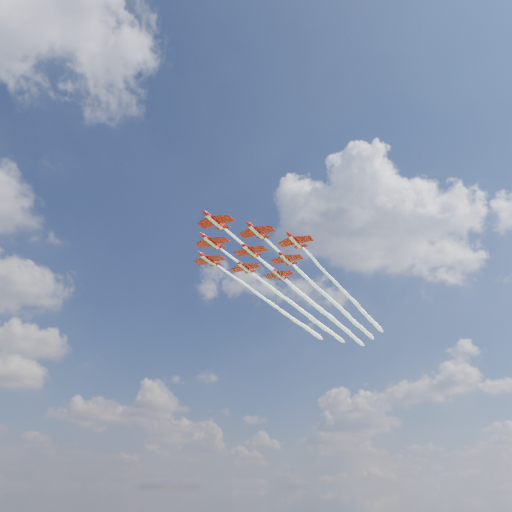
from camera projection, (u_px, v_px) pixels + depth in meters
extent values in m
cylinder|color=#B40A0A|center=(215.00, 221.00, 133.03)|extent=(8.19, 4.94, 1.18)
cone|color=#B40A0A|center=(204.00, 212.00, 128.69)|extent=(2.45, 2.02, 1.18)
cone|color=#B40A0A|center=(224.00, 229.00, 137.11)|extent=(1.92, 1.69, 1.07)
ellipsoid|color=black|center=(210.00, 216.00, 131.50)|extent=(2.43, 1.88, 0.77)
cube|color=#B40A0A|center=(216.00, 222.00, 133.44)|extent=(7.53, 10.36, 0.15)
cube|color=#B40A0A|center=(223.00, 228.00, 136.51)|extent=(3.09, 4.12, 0.13)
cube|color=#B40A0A|center=(223.00, 225.00, 137.09)|extent=(1.60, 0.91, 1.93)
cube|color=white|center=(214.00, 223.00, 132.80)|extent=(7.61, 4.50, 0.13)
cylinder|color=#B40A0A|center=(256.00, 231.00, 138.38)|extent=(8.19, 4.94, 1.18)
cone|color=#B40A0A|center=(247.00, 223.00, 134.03)|extent=(2.45, 2.02, 1.18)
cone|color=#B40A0A|center=(264.00, 238.00, 142.46)|extent=(1.92, 1.69, 1.07)
ellipsoid|color=black|center=(253.00, 226.00, 136.84)|extent=(2.43, 1.88, 0.77)
cube|color=#B40A0A|center=(257.00, 232.00, 138.79)|extent=(7.53, 10.36, 0.15)
cube|color=#B40A0A|center=(263.00, 237.00, 141.85)|extent=(3.09, 4.12, 0.13)
cube|color=#B40A0A|center=(263.00, 235.00, 142.43)|extent=(1.60, 0.91, 1.93)
cube|color=white|center=(256.00, 233.00, 138.15)|extent=(7.61, 4.50, 0.13)
cylinder|color=#B40A0A|center=(211.00, 242.00, 144.35)|extent=(8.19, 4.94, 1.18)
cone|color=#B40A0A|center=(201.00, 234.00, 140.01)|extent=(2.45, 2.02, 1.18)
cone|color=#B40A0A|center=(220.00, 248.00, 148.44)|extent=(1.92, 1.69, 1.07)
ellipsoid|color=black|center=(207.00, 237.00, 142.82)|extent=(2.43, 1.88, 0.77)
cube|color=#B40A0A|center=(212.00, 243.00, 144.77)|extent=(7.53, 10.36, 0.15)
cube|color=#B40A0A|center=(219.00, 247.00, 147.83)|extent=(3.09, 4.12, 0.13)
cube|color=#B40A0A|center=(219.00, 245.00, 148.41)|extent=(1.60, 0.91, 1.93)
cube|color=white|center=(211.00, 243.00, 144.13)|extent=(7.61, 4.50, 0.13)
cylinder|color=#B40A0A|center=(295.00, 241.00, 143.73)|extent=(8.19, 4.94, 1.18)
cone|color=#B40A0A|center=(288.00, 233.00, 139.38)|extent=(2.45, 2.02, 1.18)
cone|color=#B40A0A|center=(302.00, 247.00, 147.81)|extent=(1.92, 1.69, 1.07)
ellipsoid|color=black|center=(292.00, 236.00, 142.19)|extent=(2.43, 1.88, 0.77)
cube|color=#B40A0A|center=(296.00, 241.00, 144.14)|extent=(7.53, 10.36, 0.15)
cube|color=#B40A0A|center=(301.00, 246.00, 147.20)|extent=(3.09, 4.12, 0.13)
cube|color=#B40A0A|center=(301.00, 244.00, 147.78)|extent=(1.60, 0.91, 1.93)
cube|color=white|center=(295.00, 242.00, 143.50)|extent=(7.61, 4.50, 0.13)
cylinder|color=#B40A0A|center=(250.00, 250.00, 149.70)|extent=(8.19, 4.94, 1.18)
cone|color=#B40A0A|center=(242.00, 243.00, 145.36)|extent=(2.45, 2.02, 1.18)
cone|color=#B40A0A|center=(258.00, 257.00, 153.79)|extent=(1.92, 1.69, 1.07)
ellipsoid|color=black|center=(247.00, 246.00, 148.17)|extent=(2.43, 1.88, 0.77)
cube|color=#B40A0A|center=(251.00, 251.00, 150.11)|extent=(7.53, 10.36, 0.15)
cube|color=#B40A0A|center=(256.00, 256.00, 153.18)|extent=(3.09, 4.12, 0.13)
cube|color=#B40A0A|center=(257.00, 253.00, 153.76)|extent=(1.60, 0.91, 1.93)
cube|color=white|center=(250.00, 252.00, 149.48)|extent=(7.61, 4.50, 0.13)
cylinder|color=#B40A0A|center=(209.00, 259.00, 155.68)|extent=(8.19, 4.94, 1.18)
cone|color=#B40A0A|center=(199.00, 253.00, 151.33)|extent=(2.45, 2.02, 1.18)
cone|color=#B40A0A|center=(217.00, 265.00, 159.76)|extent=(1.92, 1.69, 1.07)
ellipsoid|color=black|center=(205.00, 256.00, 154.14)|extent=(2.43, 1.88, 0.77)
cube|color=#B40A0A|center=(209.00, 260.00, 156.09)|extent=(7.53, 10.36, 0.15)
cube|color=#B40A0A|center=(216.00, 264.00, 159.15)|extent=(3.09, 4.12, 0.13)
cube|color=#B40A0A|center=(216.00, 262.00, 159.73)|extent=(1.60, 0.91, 1.93)
cube|color=white|center=(209.00, 261.00, 155.45)|extent=(7.61, 4.50, 0.13)
cylinder|color=#B40A0A|center=(286.00, 259.00, 155.05)|extent=(8.19, 4.94, 1.18)
cone|color=#B40A0A|center=(279.00, 252.00, 150.71)|extent=(2.45, 2.02, 1.18)
cone|color=#B40A0A|center=(292.00, 264.00, 159.13)|extent=(1.92, 1.69, 1.07)
ellipsoid|color=black|center=(283.00, 255.00, 153.52)|extent=(2.43, 1.88, 0.77)
cube|color=#B40A0A|center=(287.00, 259.00, 155.46)|extent=(7.53, 10.36, 0.15)
cube|color=#B40A0A|center=(292.00, 264.00, 158.52)|extent=(3.09, 4.12, 0.13)
cube|color=#B40A0A|center=(292.00, 261.00, 159.11)|extent=(1.60, 0.91, 1.93)
cube|color=white|center=(286.00, 260.00, 154.82)|extent=(7.61, 4.50, 0.13)
cylinder|color=#B40A0A|center=(245.00, 267.00, 161.03)|extent=(8.19, 4.94, 1.18)
cone|color=#B40A0A|center=(237.00, 261.00, 156.68)|extent=(2.45, 2.02, 1.18)
cone|color=#B40A0A|center=(252.00, 272.00, 165.11)|extent=(1.92, 1.69, 1.07)
ellipsoid|color=black|center=(242.00, 263.00, 159.49)|extent=(2.43, 1.88, 0.77)
cube|color=#B40A0A|center=(245.00, 268.00, 161.44)|extent=(7.53, 10.36, 0.15)
cube|color=#B40A0A|center=(251.00, 272.00, 164.50)|extent=(3.09, 4.12, 0.13)
cube|color=#B40A0A|center=(251.00, 269.00, 165.08)|extent=(1.60, 0.91, 1.93)
cube|color=white|center=(245.00, 269.00, 160.80)|extent=(7.61, 4.50, 0.13)
cylinder|color=#B40A0A|center=(278.00, 274.00, 166.37)|extent=(8.19, 4.94, 1.18)
cone|color=#B40A0A|center=(272.00, 268.00, 162.03)|extent=(2.45, 2.02, 1.18)
cone|color=#B40A0A|center=(285.00, 279.00, 170.46)|extent=(1.92, 1.69, 1.07)
ellipsoid|color=black|center=(276.00, 271.00, 164.84)|extent=(2.43, 1.88, 0.77)
cube|color=#B40A0A|center=(279.00, 275.00, 166.79)|extent=(7.53, 10.36, 0.15)
cube|color=#B40A0A|center=(284.00, 278.00, 169.85)|extent=(3.09, 4.12, 0.13)
cube|color=#B40A0A|center=(284.00, 276.00, 170.43)|extent=(1.60, 0.91, 1.93)
cube|color=white|center=(278.00, 276.00, 166.15)|extent=(7.61, 4.50, 0.13)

